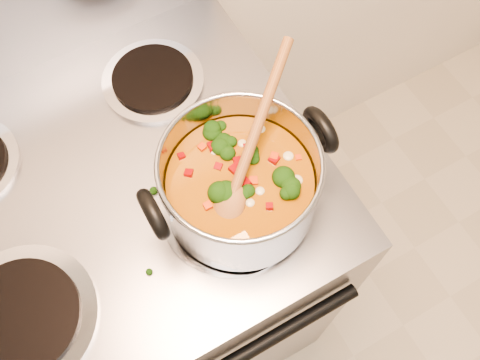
{
  "coord_description": "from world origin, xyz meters",
  "views": [
    {
      "loc": [
        -0.04,
        0.73,
        1.71
      ],
      "look_at": [
        0.13,
        1.02,
        1.01
      ],
      "focal_mm": 40.0,
      "sensor_mm": 36.0,
      "label": 1
    }
  ],
  "objects": [
    {
      "name": "stockpot",
      "position": [
        0.13,
        1.02,
        1.0
      ],
      "size": [
        0.29,
        0.23,
        0.14
      ],
      "rotation": [
        0.0,
        0.0,
        0.0
      ],
      "color": "#A2A2AA",
      "rests_on": "electric_range"
    },
    {
      "name": "cooktop_crumbs",
      "position": [
        0.06,
        0.94,
        0.92
      ],
      "size": [
        0.31,
        0.06,
        0.01
      ],
      "color": "black",
      "rests_on": "electric_range"
    },
    {
      "name": "wooden_spoon",
      "position": [
        0.14,
        1.03,
        1.03
      ],
      "size": [
        0.24,
        0.2,
        0.12
      ],
      "rotation": [
        0.0,
        0.0,
        0.69
      ],
      "color": "brown",
      "rests_on": "stockpot"
    },
    {
      "name": "electric_range",
      "position": [
        -0.07,
        1.16,
        0.47
      ],
      "size": [
        0.73,
        0.66,
        1.08
      ],
      "color": "gray",
      "rests_on": "ground"
    }
  ]
}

